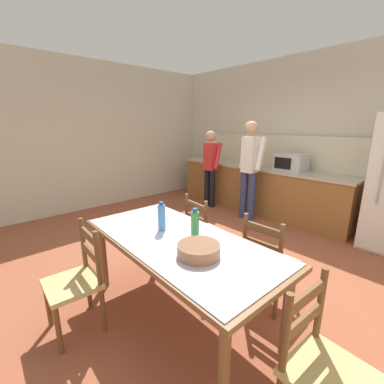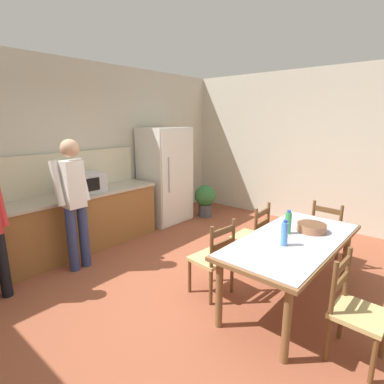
{
  "view_description": "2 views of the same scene",
  "coord_description": "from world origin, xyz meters",
  "views": [
    {
      "loc": [
        2.01,
        -2.08,
        1.7
      ],
      "look_at": [
        -0.17,
        -0.12,
        0.92
      ],
      "focal_mm": 24.0,
      "sensor_mm": 36.0,
      "label": 1
    },
    {
      "loc": [
        -2.55,
        -1.93,
        1.99
      ],
      "look_at": [
        -0.15,
        0.11,
        1.22
      ],
      "focal_mm": 28.0,
      "sensor_mm": 36.0,
      "label": 2
    }
  ],
  "objects": [
    {
      "name": "ground_plane",
      "position": [
        0.0,
        0.0,
        0.0
      ],
      "size": [
        8.32,
        8.32,
        0.0
      ],
      "primitive_type": "plane",
      "color": "brown"
    },
    {
      "name": "wall_back",
      "position": [
        0.0,
        2.66,
        1.45
      ],
      "size": [
        6.52,
        0.12,
        2.9
      ],
      "primitive_type": "cube",
      "color": "beige",
      "rests_on": "ground"
    },
    {
      "name": "wall_left",
      "position": [
        -3.26,
        0.0,
        1.45
      ],
      "size": [
        0.12,
        5.2,
        2.9
      ],
      "primitive_type": "cube",
      "color": "beige",
      "rests_on": "ground"
    },
    {
      "name": "kitchen_counter",
      "position": [
        -0.84,
        2.23,
        0.45
      ],
      "size": [
        3.62,
        0.66,
        0.9
      ],
      "color": "brown",
      "rests_on": "ground"
    },
    {
      "name": "counter_splashback",
      "position": [
        -0.84,
        2.54,
        1.2
      ],
      "size": [
        3.58,
        0.03,
        0.6
      ],
      "primitive_type": "cube",
      "color": "beige",
      "rests_on": "kitchen_counter"
    },
    {
      "name": "microwave",
      "position": [
        -0.17,
        2.21,
        1.05
      ],
      "size": [
        0.5,
        0.39,
        0.3
      ],
      "color": "#B2B7BC",
      "rests_on": "kitchen_counter"
    },
    {
      "name": "dining_table",
      "position": [
        0.43,
        -0.82,
        0.67
      ],
      "size": [
        1.93,
        0.92,
        0.75
      ],
      "rotation": [
        0.0,
        0.0,
        -0.02
      ],
      "color": "brown",
      "rests_on": "ground"
    },
    {
      "name": "bottle_near_centre",
      "position": [
        0.19,
        -0.82,
        0.88
      ],
      "size": [
        0.07,
        0.07,
        0.27
      ],
      "color": "#4C8ED6",
      "rests_on": "dining_table"
    },
    {
      "name": "bottle_off_centre",
      "position": [
        0.53,
        -0.72,
        0.88
      ],
      "size": [
        0.07,
        0.07,
        0.27
      ],
      "color": "green",
      "rests_on": "dining_table"
    },
    {
      "name": "serving_bowl",
      "position": [
        0.76,
        -0.9,
        0.81
      ],
      "size": [
        0.32,
        0.32,
        0.09
      ],
      "color": "#9E6642",
      "rests_on": "dining_table"
    },
    {
      "name": "chair_side_far_left",
      "position": [
        0.01,
        -0.08,
        0.44
      ],
      "size": [
        0.46,
        0.44,
        0.91
      ],
      "rotation": [
        0.0,
        0.0,
        3.03
      ],
      "color": "brown",
      "rests_on": "ground"
    },
    {
      "name": "chair_head_end",
      "position": [
        1.68,
        -0.85,
        0.44
      ],
      "size": [
        0.42,
        0.44,
        0.91
      ],
      "rotation": [
        0.0,
        0.0,
        1.51
      ],
      "color": "brown",
      "rests_on": "ground"
    },
    {
      "name": "chair_side_near_left",
      "position": [
        -0.01,
        -1.55,
        0.44
      ],
      "size": [
        0.44,
        0.42,
        0.91
      ],
      "rotation": [
        0.0,
        0.0,
        -0.04
      ],
      "color": "brown",
      "rests_on": "ground"
    },
    {
      "name": "chair_side_far_right",
      "position": [
        0.87,
        -0.1,
        0.44
      ],
      "size": [
        0.43,
        0.41,
        0.91
      ],
      "rotation": [
        0.0,
        0.0,
        3.17
      ],
      "color": "brown",
      "rests_on": "ground"
    },
    {
      "name": "person_at_sink",
      "position": [
        -1.65,
        1.71,
        0.88
      ],
      "size": [
        0.39,
        0.27,
        1.57
      ],
      "rotation": [
        0.0,
        0.0,
        1.57
      ],
      "color": "black",
      "rests_on": "ground"
    },
    {
      "name": "person_at_counter",
      "position": [
        -0.66,
        1.69,
        0.99
      ],
      "size": [
        0.44,
        0.3,
        1.75
      ],
      "rotation": [
        0.0,
        0.0,
        1.57
      ],
      "color": "navy",
      "rests_on": "ground"
    }
  ]
}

